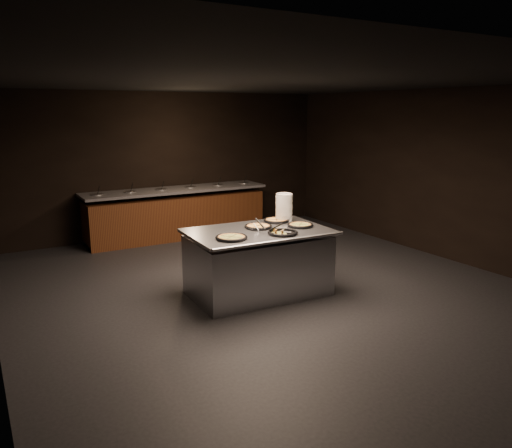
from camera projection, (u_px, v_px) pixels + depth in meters
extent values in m
cube|color=black|center=(269.00, 290.00, 7.18)|extent=(7.00, 8.00, 0.01)
cube|color=black|center=(270.00, 81.00, 6.54)|extent=(7.00, 8.00, 0.01)
cube|color=black|center=(167.00, 164.00, 10.24)|extent=(7.00, 0.01, 2.90)
cube|color=black|center=(443.00, 174.00, 8.58)|extent=(0.01, 8.00, 2.90)
cube|color=#5F3216|center=(177.00, 217.00, 10.10)|extent=(3.60, 0.75, 0.85)
cube|color=slate|center=(176.00, 190.00, 9.98)|extent=(3.70, 0.83, 0.05)
cube|color=#3B1D0D|center=(178.00, 235.00, 10.19)|extent=(3.60, 0.69, 0.08)
cylinder|color=silver|center=(97.00, 196.00, 9.22)|extent=(0.22, 0.22, 0.08)
cylinder|color=#456528|center=(97.00, 195.00, 9.22)|extent=(0.19, 0.19, 0.02)
cylinder|color=black|center=(98.00, 190.00, 9.20)|extent=(0.04, 0.10, 0.19)
cylinder|color=silver|center=(130.00, 193.00, 9.53)|extent=(0.22, 0.22, 0.08)
cylinder|color=#456528|center=(130.00, 192.00, 9.52)|extent=(0.19, 0.19, 0.02)
cylinder|color=black|center=(132.00, 188.00, 9.50)|extent=(0.04, 0.10, 0.19)
cylinder|color=silver|center=(161.00, 191.00, 9.83)|extent=(0.22, 0.22, 0.08)
cylinder|color=#456528|center=(161.00, 190.00, 9.83)|extent=(0.19, 0.19, 0.02)
cylinder|color=black|center=(163.00, 185.00, 9.80)|extent=(0.04, 0.10, 0.19)
cylinder|color=silver|center=(190.00, 188.00, 10.14)|extent=(0.22, 0.22, 0.08)
cylinder|color=#456528|center=(190.00, 187.00, 10.13)|extent=(0.19, 0.19, 0.02)
cylinder|color=black|center=(192.00, 183.00, 10.11)|extent=(0.04, 0.10, 0.19)
cylinder|color=silver|center=(218.00, 186.00, 10.44)|extent=(0.22, 0.22, 0.08)
cylinder|color=#456528|center=(218.00, 185.00, 10.43)|extent=(0.19, 0.19, 0.02)
cylinder|color=black|center=(219.00, 181.00, 10.41)|extent=(0.04, 0.10, 0.19)
cylinder|color=silver|center=(244.00, 184.00, 10.74)|extent=(0.22, 0.22, 0.08)
cylinder|color=#456528|center=(244.00, 183.00, 10.74)|extent=(0.19, 0.19, 0.02)
cylinder|color=black|center=(245.00, 179.00, 10.72)|extent=(0.04, 0.10, 0.19)
cube|color=silver|center=(258.00, 265.00, 6.96)|extent=(1.88, 1.20, 0.82)
cube|color=silver|center=(258.00, 231.00, 6.86)|extent=(1.96, 1.29, 0.04)
cylinder|color=silver|center=(282.00, 241.00, 6.35)|extent=(1.91, 0.13, 0.04)
cylinder|color=silver|center=(284.00, 207.00, 7.42)|extent=(0.25, 0.25, 0.40)
cylinder|color=black|center=(231.00, 238.00, 6.37)|extent=(0.39, 0.39, 0.01)
torus|color=black|center=(231.00, 237.00, 6.37)|extent=(0.41, 0.41, 0.04)
torus|color=#955326|center=(231.00, 237.00, 6.37)|extent=(0.35, 0.35, 0.03)
cylinder|color=#D0BA53|center=(231.00, 237.00, 6.37)|extent=(0.31, 0.31, 0.02)
cube|color=black|center=(231.00, 237.00, 6.37)|extent=(0.19, 0.25, 0.00)
cube|color=black|center=(231.00, 237.00, 6.37)|extent=(0.25, 0.19, 0.00)
cylinder|color=black|center=(258.00, 227.00, 6.99)|extent=(0.36, 0.36, 0.01)
torus|color=black|center=(258.00, 226.00, 6.98)|extent=(0.39, 0.39, 0.04)
torus|color=#955326|center=(258.00, 226.00, 6.98)|extent=(0.33, 0.33, 0.03)
cylinder|color=tan|center=(258.00, 226.00, 6.98)|extent=(0.28, 0.28, 0.02)
cube|color=black|center=(258.00, 226.00, 6.98)|extent=(0.12, 0.26, 0.00)
cube|color=black|center=(258.00, 226.00, 6.98)|extent=(0.26, 0.12, 0.00)
cylinder|color=black|center=(276.00, 221.00, 7.38)|extent=(0.36, 0.36, 0.01)
torus|color=black|center=(276.00, 220.00, 7.38)|extent=(0.38, 0.38, 0.04)
torus|color=#955326|center=(276.00, 220.00, 7.38)|extent=(0.32, 0.32, 0.03)
cylinder|color=tan|center=(276.00, 220.00, 7.38)|extent=(0.28, 0.28, 0.02)
cube|color=black|center=(276.00, 219.00, 7.38)|extent=(0.24, 0.14, 0.00)
cube|color=black|center=(276.00, 219.00, 7.38)|extent=(0.14, 0.24, 0.00)
cylinder|color=black|center=(283.00, 234.00, 6.63)|extent=(0.38, 0.38, 0.01)
torus|color=black|center=(283.00, 232.00, 6.63)|extent=(0.40, 0.40, 0.04)
cylinder|color=black|center=(300.00, 226.00, 7.07)|extent=(0.35, 0.35, 0.01)
torus|color=black|center=(300.00, 225.00, 7.07)|extent=(0.37, 0.37, 0.04)
torus|color=#955326|center=(300.00, 225.00, 7.07)|extent=(0.31, 0.31, 0.03)
cylinder|color=#D0BA53|center=(300.00, 225.00, 7.07)|extent=(0.27, 0.27, 0.02)
cube|color=black|center=(300.00, 224.00, 7.06)|extent=(0.20, 0.19, 0.00)
cube|color=black|center=(300.00, 224.00, 7.06)|extent=(0.19, 0.20, 0.00)
cube|color=silver|center=(252.00, 228.00, 6.87)|extent=(0.12, 0.14, 0.00)
cylinder|color=black|center=(261.00, 224.00, 6.72)|extent=(0.05, 0.22, 0.14)
cylinder|color=silver|center=(256.00, 227.00, 6.80)|extent=(0.03, 0.11, 0.09)
cube|color=silver|center=(287.00, 232.00, 6.64)|extent=(0.13, 0.13, 0.00)
cylinder|color=black|center=(276.00, 227.00, 6.63)|extent=(0.15, 0.13, 0.13)
cylinder|color=silver|center=(282.00, 230.00, 6.64)|extent=(0.08, 0.07, 0.08)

